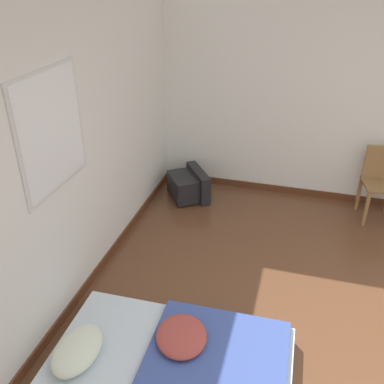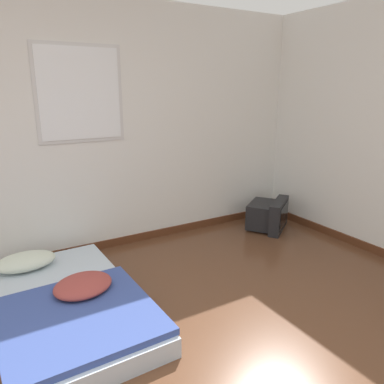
{
  "view_description": "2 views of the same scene",
  "coord_description": "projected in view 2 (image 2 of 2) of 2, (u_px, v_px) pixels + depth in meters",
  "views": [
    {
      "loc": [
        -2.29,
        0.79,
        2.83
      ],
      "look_at": [
        1.28,
        1.8,
        0.76
      ],
      "focal_mm": 40.0,
      "sensor_mm": 36.0,
      "label": 1
    },
    {
      "loc": [
        -0.65,
        -1.17,
        1.72
      ],
      "look_at": [
        1.18,
        1.91,
        0.72
      ],
      "focal_mm": 35.0,
      "sensor_mm": 36.0,
      "label": 2
    }
  ],
  "objects": [
    {
      "name": "crt_tv",
      "position": [
        269.0,
        215.0,
        4.71
      ],
      "size": [
        0.68,
        0.66,
        0.38
      ],
      "color": "black",
      "rests_on": "ground_plane"
    },
    {
      "name": "mattress_bed",
      "position": [
        66.0,
        303.0,
        2.91
      ],
      "size": [
        1.08,
        1.83,
        0.29
      ],
      "color": "silver",
      "rests_on": "ground_plane"
    },
    {
      "name": "wall_back",
      "position": [
        48.0,
        134.0,
        3.61
      ],
      "size": [
        8.29,
        0.08,
        2.6
      ],
      "color": "white",
      "rests_on": "ground_plane"
    }
  ]
}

